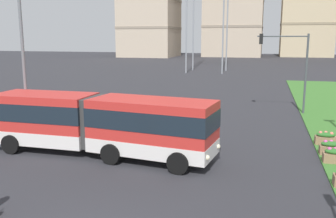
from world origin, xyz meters
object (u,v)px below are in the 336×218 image
at_px(traffic_light_far_right, 290,59).
at_px(flower_planter_4, 331,148).
at_px(articulated_bus, 100,123).
at_px(flower_planter_5, 326,138).
at_px(flower_planter_3, 335,155).
at_px(streetlight_left, 22,47).

bearing_deg(traffic_light_far_right, flower_planter_4, -81.36).
distance_m(articulated_bus, traffic_light_far_right, 16.76).
xyz_separation_m(articulated_bus, flower_planter_5, (11.36, 4.63, -1.23)).
bearing_deg(flower_planter_5, flower_planter_3, -90.00).
height_order(flower_planter_3, streetlight_left, streetlight_left).
xyz_separation_m(flower_planter_5, streetlight_left, (-16.61, -3.16, 4.95)).
bearing_deg(streetlight_left, flower_planter_4, 4.45).
relative_size(articulated_bus, streetlight_left, 1.21).
relative_size(articulated_bus, traffic_light_far_right, 1.93).
bearing_deg(streetlight_left, flower_planter_3, 0.01).
bearing_deg(flower_planter_4, articulated_bus, -166.33).
xyz_separation_m(articulated_bus, flower_planter_4, (11.36, 2.76, -1.23)).
xyz_separation_m(articulated_bus, traffic_light_far_right, (9.75, 13.39, 2.58)).
bearing_deg(streetlight_left, flower_planter_5, 10.79).
distance_m(flower_planter_3, flower_planter_5, 3.16).
distance_m(articulated_bus, streetlight_left, 6.60).
bearing_deg(flower_planter_5, streetlight_left, -169.21).
bearing_deg(flower_planter_4, flower_planter_3, -90.00).
height_order(articulated_bus, traffic_light_far_right, traffic_light_far_right).
height_order(articulated_bus, flower_planter_5, articulated_bus).
bearing_deg(flower_planter_5, articulated_bus, -157.81).
relative_size(flower_planter_3, streetlight_left, 0.11).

